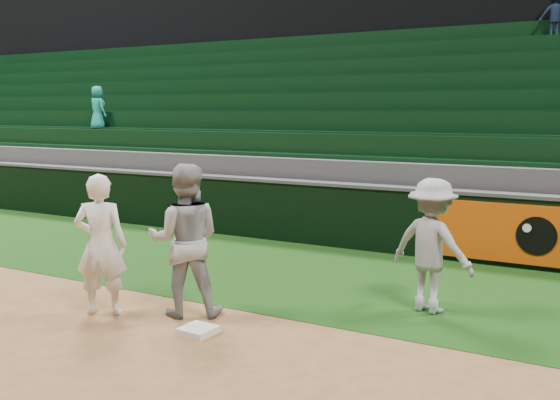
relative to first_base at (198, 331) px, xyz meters
The scene contains 9 objects.
ground 0.30m from the first_base, 164.21° to the left, with size 70.00×70.00×0.00m, color brown.
foul_grass 3.09m from the first_base, 95.25° to the left, with size 36.00×4.20×0.01m, color black.
upper_deck 18.52m from the first_base, 90.92° to the left, with size 40.00×12.00×12.00m, color black.
first_base is the anchor object (origin of this frame).
first_baseman 1.77m from the first_base, behind, with size 0.67×0.44×1.84m, color white.
baserunner 1.22m from the first_base, 137.47° to the left, with size 0.96×0.75×1.97m, color #9B9DA5.
base_coach 3.19m from the first_base, 45.01° to the left, with size 1.14×0.65×1.76m, color #989AA5.
field_wall 5.32m from the first_base, 92.79° to the left, with size 36.00×0.45×1.25m.
stadium_seating 9.21m from the first_base, 91.76° to the left, with size 36.00×5.95×5.51m.
Camera 1 is at (4.59, -5.82, 2.63)m, focal length 40.00 mm.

